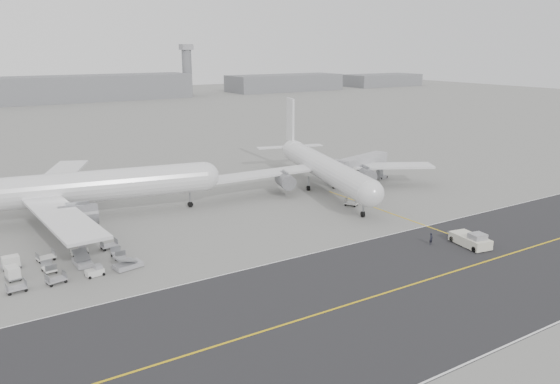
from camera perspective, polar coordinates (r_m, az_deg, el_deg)
ground at (r=79.86m, az=-1.13°, el=-6.81°), size 700.00×700.00×0.00m
taxiway at (r=69.47m, az=10.36°, el=-10.52°), size 220.00×59.00×0.03m
horizon_buildings at (r=331.98m, az=-20.54°, el=8.89°), size 520.00×28.00×28.00m
control_tower at (r=356.70m, az=-9.69°, el=12.58°), size 7.00×7.00×31.25m
airliner_a at (r=101.72m, az=-22.13°, el=0.25°), size 57.16×56.07×19.87m
airliner_b at (r=115.80m, az=4.43°, el=2.66°), size 48.62×49.69×17.53m
pushback_tug at (r=88.68m, az=19.34°, el=-4.75°), size 4.02×8.53×2.40m
jet_bridge at (r=122.26m, az=8.56°, el=2.93°), size 17.29×7.31×6.46m
gse_cluster at (r=81.38m, az=-21.25°, el=-7.45°), size 22.55×17.99×1.88m
stray_dolly at (r=105.73m, az=7.45°, el=-1.44°), size 2.51×2.84×1.49m
ground_crew_a at (r=87.52m, az=15.52°, el=-4.74°), size 0.76×0.59×1.87m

